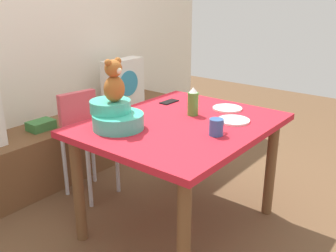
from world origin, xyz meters
TOP-DOWN VIEW (x-y plane):
  - ground_plane at (0.00, 0.00)m, footprint 8.00×8.00m
  - back_wall at (0.00, 1.51)m, footprint 4.40×0.10m
  - window_bench at (0.00, 1.24)m, footprint 2.60×0.44m
  - pillow_floral_right at (0.73, 1.22)m, footprint 0.44×0.15m
  - book_stack at (-0.18, 1.24)m, footprint 0.20×0.14m
  - dining_table at (0.00, 0.00)m, footprint 1.20×0.98m
  - highchair at (-0.07, 0.80)m, footprint 0.36×0.49m
  - infant_seat_teal at (-0.32, 0.24)m, footprint 0.30×0.33m
  - teddy_bear at (-0.32, 0.23)m, footprint 0.13×0.12m
  - ketchup_bottle at (0.16, 0.02)m, footprint 0.07×0.07m
  - coffee_mug at (-0.06, -0.29)m, footprint 0.12×0.08m
  - dinner_plate_near at (0.21, -0.25)m, footprint 0.20×0.20m
  - dinner_plate_far at (0.41, -0.09)m, footprint 0.20×0.20m
  - cell_phone at (0.30, 0.32)m, footprint 0.15×0.07m

SIDE VIEW (x-z plane):
  - ground_plane at x=0.00m, z-range 0.00..0.00m
  - window_bench at x=0.00m, z-range 0.00..0.46m
  - book_stack at x=-0.18m, z-range 0.46..0.53m
  - highchair at x=-0.07m, z-range 0.13..0.92m
  - dining_table at x=0.00m, z-range 0.27..1.01m
  - pillow_floral_right at x=0.73m, z-range 0.46..0.90m
  - cell_phone at x=0.30m, z-range 0.74..0.75m
  - dinner_plate_near at x=0.21m, z-range 0.74..0.75m
  - dinner_plate_far at x=0.41m, z-range 0.74..0.75m
  - coffee_mug at x=-0.06m, z-range 0.74..0.84m
  - infant_seat_teal at x=-0.32m, z-range 0.73..0.89m
  - ketchup_bottle at x=0.16m, z-range 0.73..0.92m
  - teddy_bear at x=-0.32m, z-range 0.89..1.14m
  - back_wall at x=0.00m, z-range 0.00..2.60m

